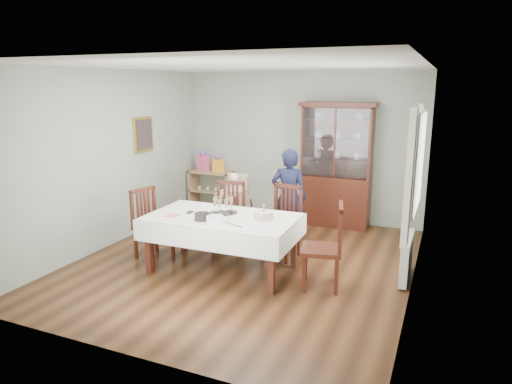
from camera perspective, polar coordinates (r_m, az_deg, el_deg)
The scene contains 25 objects.
floor at distance 6.56m, azimuth -1.47°, elevation -8.79°, with size 5.00×5.00×0.00m, color #593319.
room_shell at distance 6.61m, azimuth 0.36°, elevation 6.68°, with size 5.00×5.00×5.00m.
dining_table at distance 6.19m, azimuth -4.22°, elevation -6.40°, with size 2.02×1.18×0.76m.
china_cabinet at distance 8.10m, azimuth 10.02°, elevation 3.54°, with size 1.30×0.48×2.18m.
sideboard at distance 9.14m, azimuth -5.56°, elevation 0.16°, with size 0.90×0.38×0.80m.
picture_frame at distance 7.96m, azimuth -13.90°, elevation 7.02°, with size 0.04×0.48×0.58m, color gold.
window at distance 5.91m, azimuth 19.77°, elevation 3.60°, with size 0.04×1.02×1.22m, color white.
curtain_left at distance 5.32m, azimuth 18.60°, elevation 1.59°, with size 0.07×0.30×1.55m, color silver.
curtain_right at distance 6.54m, azimuth 19.53°, elevation 3.59°, with size 0.07×0.30×1.55m, color silver.
radiator at distance 6.23m, azimuth 18.31°, elevation -7.76°, with size 0.10×0.80×0.55m, color white.
chair_far_left at distance 6.97m, azimuth -3.45°, elevation -4.78°, with size 0.55×0.55×1.03m.
chair_far_right at distance 6.68m, azimuth 3.22°, elevation -5.56°, with size 0.53×0.53×1.04m.
chair_end_left at distance 6.79m, azimuth -12.74°, elevation -5.63°, with size 0.56×0.56×1.01m.
chair_end_right at distance 5.75m, azimuth 8.32°, elevation -8.77°, with size 0.58×0.58×1.07m.
woman at distance 7.09m, azimuth 4.13°, elevation -0.65°, with size 0.55×0.36×1.52m, color black.
high_chair at distance 7.45m, azimuth -2.73°, elevation -2.63°, with size 0.52×0.52×1.09m.
champagne_tray at distance 6.16m, azimuth -4.10°, elevation -2.12°, with size 0.38×0.38×0.23m.
birthday_cake at distance 5.90m, azimuth 0.98°, elevation -2.98°, with size 0.29×0.29×0.20m.
plate_stack_dark at distance 5.92m, azimuth -6.77°, elevation -3.07°, with size 0.19×0.19×0.09m, color black.
plate_stack_white at distance 5.76m, azimuth -5.14°, elevation -3.49°, with size 0.22×0.22×0.09m, color white.
napkin_stack at distance 6.15m, azimuth -10.40°, elevation -2.93°, with size 0.13×0.13×0.02m, color #DF5289.
cutlery at distance 6.31m, azimuth -8.55°, elevation -2.49°, with size 0.12×0.17×0.01m, color silver, non-canonical shape.
cake_knife at distance 5.68m, azimuth -2.81°, elevation -4.11°, with size 0.31×0.03×0.01m, color silver.
gift_bag_pink at distance 9.09m, azimuth -6.64°, elevation 3.83°, with size 0.25×0.19×0.42m.
gift_bag_orange at distance 8.93m, azimuth -4.73°, elevation 3.54°, with size 0.21×0.16×0.36m.
Camera 1 is at (2.53, -5.53, 2.46)m, focal length 32.00 mm.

